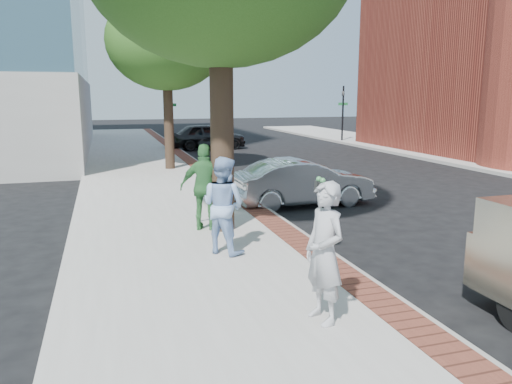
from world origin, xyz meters
name	(u,v)px	position (x,y,z in m)	size (l,w,h in m)	color
ground	(275,258)	(0.00, 0.00, 0.00)	(120.00, 120.00, 0.00)	black
sidewalk	(156,188)	(-1.50, 8.00, 0.07)	(5.00, 60.00, 0.15)	#9E9991
brick_strip	(219,182)	(0.70, 8.00, 0.15)	(0.60, 60.00, 0.01)	brown
curb	(229,184)	(1.05, 8.00, 0.07)	(0.10, 60.00, 0.15)	gray
signal_near	(171,111)	(0.90, 22.00, 2.25)	(0.70, 0.15, 3.80)	black
signal_far	(343,109)	(12.50, 22.00, 2.25)	(0.70, 0.15, 3.80)	black
tree_far	(166,42)	(-0.50, 12.00, 5.30)	(4.80, 4.80, 7.14)	black
parking_meter	(320,198)	(0.85, -0.24, 1.21)	(0.12, 0.32, 1.47)	gray
person_gray	(325,253)	(-0.40, -3.15, 1.11)	(0.70, 0.46, 1.93)	#A2A3A7
person_officer	(223,205)	(-0.99, 0.21, 1.09)	(0.92, 0.71, 1.88)	#92B3E1
person_green	(205,187)	(-0.98, 1.98, 1.13)	(1.15, 0.48, 1.96)	#387C3E
sedan_silver	(302,182)	(2.35, 4.31, 0.68)	(1.44, 4.13, 1.36)	#ABAEB2
bg_car	(207,136)	(2.83, 20.44, 0.77)	(1.83, 4.54, 1.55)	black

